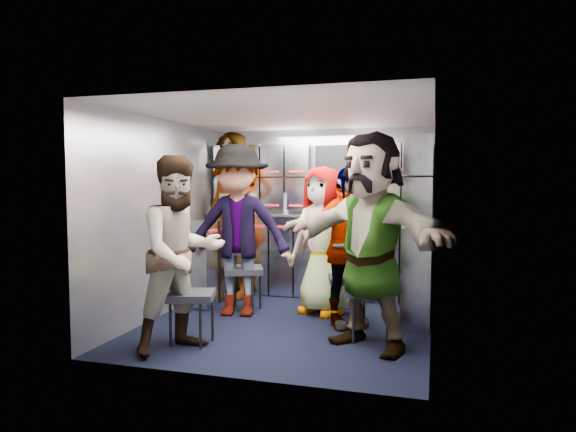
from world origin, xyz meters
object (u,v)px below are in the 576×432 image
(attendant_arc_a, at_px, (181,254))
(attendant_arc_c, at_px, (323,240))
(jump_seat_near_left, at_px, (191,298))
(jump_seat_mid_left, at_px, (243,272))
(attendant_arc_b, at_px, (237,230))
(attendant_arc_e, at_px, (371,240))
(attendant_standing, at_px, (231,215))
(jump_seat_center, at_px, (326,271))
(attendant_arc_d, at_px, (346,247))
(jump_seat_mid_right, at_px, (349,282))
(jump_seat_near_right, at_px, (372,295))

(attendant_arc_a, height_order, attendant_arc_c, attendant_arc_a)
(jump_seat_near_left, distance_m, jump_seat_mid_left, 1.21)
(attendant_arc_c, bearing_deg, attendant_arc_b, -136.58)
(attendant_arc_c, xyz_separation_m, attendant_arc_e, (0.64, -1.03, 0.14))
(attendant_arc_c, bearing_deg, jump_seat_mid_left, -147.60)
(attendant_standing, bearing_deg, attendant_arc_b, -32.68)
(jump_seat_mid_left, xyz_separation_m, attendant_arc_b, (-0.00, -0.18, 0.49))
(attendant_standing, xyz_separation_m, attendant_arc_a, (0.36, -1.98, -0.19))
(jump_seat_center, bearing_deg, jump_seat_mid_left, -159.51)
(jump_seat_center, relative_size, attendant_arc_a, 0.31)
(jump_seat_near_left, distance_m, jump_seat_center, 1.78)
(attendant_arc_e, bearing_deg, jump_seat_near_left, -138.42)
(jump_seat_mid_left, xyz_separation_m, attendant_arc_d, (1.20, -0.29, 0.36))
(jump_seat_mid_right, height_order, attendant_arc_a, attendant_arc_a)
(jump_seat_mid_right, distance_m, attendant_arc_b, 1.30)
(jump_seat_near_left, bearing_deg, jump_seat_mid_left, 88.69)
(jump_seat_mid_left, distance_m, attendant_arc_c, 0.96)
(attendant_standing, distance_m, attendant_arc_b, 0.87)
(jump_seat_near_left, xyz_separation_m, attendant_standing, (-0.36, 1.80, 0.61))
(jump_seat_mid_left, bearing_deg, jump_seat_near_left, -91.31)
(jump_seat_mid_left, height_order, attendant_arc_d, attendant_arc_d)
(attendant_arc_e, bearing_deg, attendant_standing, 171.78)
(jump_seat_center, bearing_deg, attendant_standing, 168.11)
(jump_seat_mid_left, height_order, jump_seat_mid_right, jump_seat_mid_left)
(jump_seat_mid_right, distance_m, jump_seat_near_right, 0.67)
(jump_seat_near_right, distance_m, attendant_arc_a, 1.73)
(attendant_arc_d, bearing_deg, attendant_arc_b, 141.64)
(attendant_arc_a, height_order, attendant_arc_b, attendant_arc_b)
(attendant_arc_c, height_order, attendant_arc_d, attendant_arc_c)
(attendant_arc_d, bearing_deg, jump_seat_near_right, -85.61)
(jump_seat_mid_right, relative_size, attendant_arc_b, 0.26)
(jump_seat_near_right, xyz_separation_m, attendant_arc_e, (0.00, -0.18, 0.52))
(attendant_arc_b, distance_m, attendant_arc_e, 1.67)
(jump_seat_mid_left, bearing_deg, attendant_arc_e, -30.37)
(attendant_arc_a, bearing_deg, attendant_arc_c, 4.55)
(jump_seat_mid_right, xyz_separation_m, attendant_arc_c, (-0.33, 0.26, 0.39))
(jump_seat_mid_left, bearing_deg, jump_seat_center, 20.49)
(attendant_arc_a, distance_m, attendant_arc_c, 1.78)
(jump_seat_mid_left, xyz_separation_m, attendant_standing, (-0.39, 0.59, 0.59))
(attendant_arc_c, bearing_deg, jump_seat_near_left, -100.59)
(attendant_arc_d, distance_m, attendant_arc_e, 0.68)
(jump_seat_near_right, bearing_deg, jump_seat_center, 121.83)
(attendant_arc_d, bearing_deg, jump_seat_mid_left, 133.28)
(jump_seat_mid_left, distance_m, attendant_arc_b, 0.52)
(jump_seat_center, relative_size, attendant_arc_b, 0.28)
(jump_seat_mid_left, relative_size, attendant_arc_b, 0.29)
(jump_seat_center, height_order, attendant_arc_c, attendant_arc_c)
(jump_seat_mid_right, bearing_deg, attendant_arc_b, -176.88)
(jump_seat_near_left, distance_m, attendant_arc_e, 1.66)
(attendant_standing, bearing_deg, jump_seat_mid_right, 6.51)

